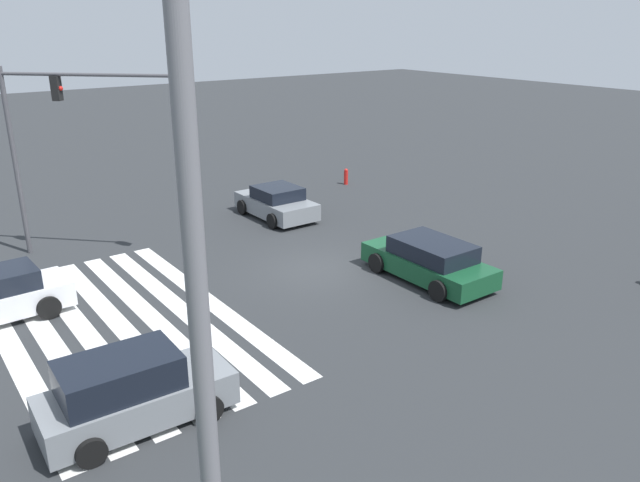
% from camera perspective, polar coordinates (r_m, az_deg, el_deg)
% --- Properties ---
extents(ground_plane, '(131.77, 131.77, 0.00)m').
position_cam_1_polar(ground_plane, '(22.23, -0.00, -2.64)').
color(ground_plane, '#2B2D30').
extents(crosswalk_markings, '(11.45, 6.30, 0.01)m').
position_cam_1_polar(crosswalk_markings, '(19.26, -17.82, -7.35)').
color(crosswalk_markings, silver).
rests_on(crosswalk_markings, ground_plane).
extents(traffic_signal_mast, '(4.91, 4.91, 6.89)m').
position_cam_1_polar(traffic_signal_mast, '(24.05, -22.63, 9.85)').
color(traffic_signal_mast, '#47474C').
rests_on(traffic_signal_mast, ground_plane).
extents(car_1, '(4.14, 2.23, 1.43)m').
position_cam_1_polar(car_1, '(27.94, -4.01, 3.50)').
color(car_1, gray).
rests_on(car_1, ground_plane).
extents(car_2, '(2.03, 4.18, 1.70)m').
position_cam_1_polar(car_2, '(14.51, -16.82, -13.09)').
color(car_2, gray).
rests_on(car_2, ground_plane).
extents(car_3, '(4.75, 2.23, 1.43)m').
position_cam_1_polar(car_3, '(21.49, 9.94, -1.76)').
color(car_3, '#144728').
rests_on(car_3, ground_plane).
extents(street_light_pole_b, '(0.80, 0.36, 9.56)m').
position_cam_1_polar(street_light_pole_b, '(5.00, -10.37, -15.55)').
color(street_light_pole_b, slate).
rests_on(street_light_pole_b, ground_plane).
extents(fire_hydrant, '(0.22, 0.22, 0.86)m').
position_cam_1_polar(fire_hydrant, '(33.64, 2.39, 5.91)').
color(fire_hydrant, red).
rests_on(fire_hydrant, ground_plane).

